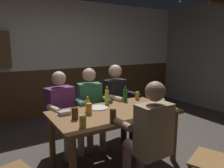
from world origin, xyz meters
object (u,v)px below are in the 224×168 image
Objects in this scene: plate_0 at (98,108)px; bottle_2 at (107,97)px; person_1 at (91,104)px; pint_glass_4 at (75,113)px; table_candle at (156,110)px; pint_glass_2 at (113,116)px; pint_glass_6 at (162,103)px; person_0 at (63,108)px; person_2 at (118,98)px; bottle_1 at (88,105)px; dining_table at (114,119)px; bottle_0 at (125,95)px; pint_glass_3 at (161,107)px; person_3 at (149,133)px; condiment_caddy at (64,113)px; pint_glass_0 at (83,121)px; pint_glass_5 at (89,109)px; pint_glass_1 at (137,96)px.

plate_0 is 0.25m from bottle_2.
person_1 is 0.89m from pint_glass_4.
table_candle is (0.42, -1.04, 0.10)m from person_1.
pint_glass_6 is at bearing 11.71° from pint_glass_2.
person_0 is at bearing 144.46° from pint_glass_6.
person_2 is 0.97m from bottle_1.
dining_table is 11.03× the size of pint_glass_2.
pint_glass_3 is (0.07, -0.70, -0.02)m from bottle_0.
person_1 is 0.99× the size of person_3.
person_2 is at bearing 32.94° from bottle_1.
bottle_0 is (1.03, 0.15, 0.07)m from condiment_caddy.
person_2 is 15.80× the size of table_candle.
bottle_1 is at bearing -4.08° from condiment_caddy.
pint_glass_0 reaches higher than plate_0.
bottle_2 reaches higher than bottle_0.
person_2 is 12.29× the size of pint_glass_6.
pint_glass_5 is at bearing 91.48° from person_0.
person_3 is 4.62× the size of plate_0.
person_1 is 1.16m from pint_glass_3.
person_3 reaches higher than dining_table.
table_candle is at bearing -48.02° from plate_0.
pint_glass_3 reaches higher than pint_glass_6.
pint_glass_3 is at bearing -27.19° from pint_glass_5.
pint_glass_2 is 0.43m from pint_glass_5.
pint_glass_4 is (-0.55, 0.67, 0.12)m from person_3.
bottle_1 is 1.35× the size of pint_glass_2.
pint_glass_1 is (1.25, 0.14, 0.04)m from condiment_caddy.
person_3 is at bearing -55.29° from condiment_caddy.
bottle_1 is 0.55m from pint_glass_0.
bottle_2 is 2.18× the size of pint_glass_1.
bottle_2 is 0.56m from pint_glass_1.
person_0 reaches higher than condiment_caddy.
person_3 is at bearing -90.05° from dining_table.
person_1 is 0.51m from person_2.
bottle_0 is at bearing 88.98° from table_candle.
table_candle is 0.89m from bottle_1.
person_1 is at bearing 89.99° from person_3.
bottle_2 is at bearing 28.99° from plate_0.
person_2 is 9.14× the size of pint_glass_5.
bottle_1 is at bearing 108.90° from person_3.
person_0 is at bearing 147.66° from bottle_2.
person_1 is 6.19× the size of bottle_1.
condiment_caddy is at bearing 93.68° from pint_glass_0.
condiment_caddy is 0.22m from pint_glass_4.
pint_glass_2 is (0.24, -1.03, 0.14)m from person_0.
bottle_0 is at bearing 13.16° from plate_0.
condiment_caddy is 1.26m from pint_glass_1.
pint_glass_6 is (0.30, 0.20, 0.01)m from table_candle.
pint_glass_2 is 1.07× the size of pint_glass_4.
pint_glass_1 is 1.01m from pint_glass_5.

